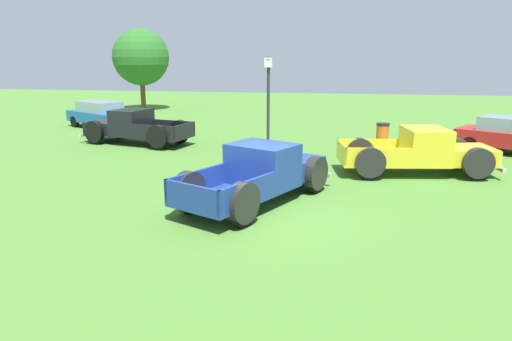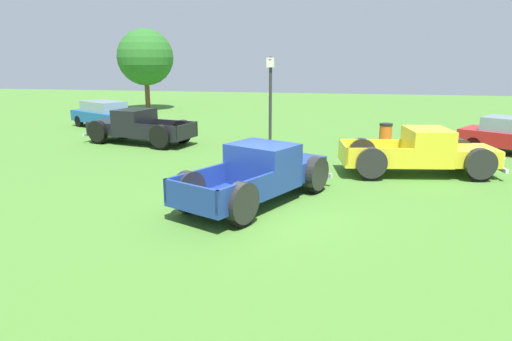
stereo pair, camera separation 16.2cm
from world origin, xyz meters
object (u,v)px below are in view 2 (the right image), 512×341
pickup_truck_behind_left (134,127)px  sedan_distant_b (105,114)px  pickup_truck_foreground (264,173)px  pickup_truck_behind_right (428,153)px  trash_can (386,134)px  lamp_post_near (270,105)px  oak_tree_east (145,57)px

pickup_truck_behind_left → sedan_distant_b: 5.57m
pickup_truck_behind_left → pickup_truck_foreground: bearing=-45.1°
pickup_truck_behind_right → trash_can: size_ratio=5.64×
pickup_truck_behind_left → pickup_truck_behind_right: bearing=-16.4°
lamp_post_near → oak_tree_east: bearing=128.2°
sedan_distant_b → pickup_truck_behind_right: bearing=-25.9°
pickup_truck_behind_right → lamp_post_near: bearing=161.2°
pickup_truck_behind_right → pickup_truck_foreground: bearing=-142.6°
pickup_truck_behind_right → sedan_distant_b: size_ratio=1.13×
sedan_distant_b → trash_can: 15.25m
pickup_truck_behind_right → trash_can: pickup_truck_behind_right is taller
pickup_truck_foreground → lamp_post_near: 5.92m
pickup_truck_foreground → pickup_truck_behind_left: size_ratio=1.01×
pickup_truck_behind_left → lamp_post_near: 6.96m
pickup_truck_foreground → pickup_truck_behind_right: pickup_truck_foreground is taller
sedan_distant_b → trash_can: sedan_distant_b is taller
lamp_post_near → trash_can: 6.18m
pickup_truck_behind_right → lamp_post_near: size_ratio=1.36×
sedan_distant_b → trash_can: size_ratio=4.98×
pickup_truck_behind_left → trash_can: size_ratio=5.69×
pickup_truck_behind_right → trash_can: bearing=99.7°
pickup_truck_foreground → lamp_post_near: lamp_post_near is taller
pickup_truck_foreground → trash_can: size_ratio=5.74×
lamp_post_near → oak_tree_east: oak_tree_east is taller
lamp_post_near → pickup_truck_foreground: bearing=-82.4°
lamp_post_near → pickup_truck_behind_right: bearing=-18.8°
sedan_distant_b → lamp_post_near: 11.94m
pickup_truck_behind_left → oak_tree_east: bearing=111.3°
pickup_truck_behind_right → trash_can: 5.65m
pickup_truck_foreground → pickup_truck_behind_right: (4.94, 3.78, -0.01)m
sedan_distant_b → oak_tree_east: bearing=99.1°
trash_can → pickup_truck_behind_left: bearing=-170.4°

